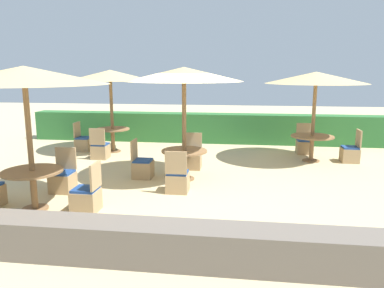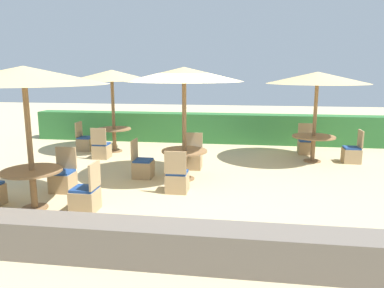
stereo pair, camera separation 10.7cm
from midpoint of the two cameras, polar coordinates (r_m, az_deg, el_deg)
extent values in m
plane|color=#C6B284|center=(8.23, -0.23, -6.97)|extent=(40.00, 40.00, 0.00)
cube|color=#2D6B33|center=(13.48, 3.26, 2.45)|extent=(13.00, 0.70, 1.04)
cube|color=#6B6056|center=(5.24, -5.53, -14.80)|extent=(10.00, 0.56, 0.55)
cylinder|color=olive|center=(12.05, -11.66, 4.69)|extent=(0.10, 0.10, 2.49)
cone|color=tan|center=(11.98, -11.88, 10.23)|extent=(2.57, 2.57, 0.32)
cylinder|color=olive|center=(12.25, -11.43, -1.04)|extent=(0.48, 0.48, 0.03)
cylinder|color=olive|center=(12.18, -11.49, 0.52)|extent=(0.12, 0.12, 0.71)
cylinder|color=olive|center=(12.12, -11.56, 2.26)|extent=(1.08, 1.08, 0.04)
cube|color=tan|center=(11.36, -13.32, -1.12)|extent=(0.46, 0.46, 0.40)
cube|color=navy|center=(11.32, -13.37, 0.00)|extent=(0.42, 0.42, 0.05)
cube|color=tan|center=(11.08, -13.82, 1.13)|extent=(0.46, 0.04, 0.48)
cube|color=tan|center=(12.58, -15.65, -0.06)|extent=(0.46, 0.46, 0.40)
cube|color=navy|center=(12.53, -15.71, 0.95)|extent=(0.42, 0.42, 0.05)
cube|color=tan|center=(12.58, -16.65, 2.16)|extent=(0.04, 0.46, 0.48)
cylinder|color=olive|center=(11.04, 18.48, 3.63)|extent=(0.10, 0.10, 2.44)
cone|color=tan|center=(10.96, 18.85, 9.54)|extent=(2.80, 2.80, 0.32)
cylinder|color=olive|center=(11.25, 18.10, -2.46)|extent=(0.48, 0.48, 0.03)
cylinder|color=olive|center=(11.18, 18.20, -0.80)|extent=(0.12, 0.12, 0.70)
cylinder|color=olive|center=(11.11, 18.32, 1.07)|extent=(1.19, 1.19, 0.04)
cube|color=tan|center=(11.46, 23.34, -1.64)|extent=(0.46, 0.46, 0.40)
cube|color=navy|center=(11.42, 23.43, -0.54)|extent=(0.42, 0.42, 0.05)
cube|color=tan|center=(11.43, 24.54, 0.74)|extent=(0.04, 0.46, 0.48)
cube|color=tan|center=(12.16, 17.17, -0.52)|extent=(0.46, 0.46, 0.40)
cube|color=navy|center=(12.12, 17.23, 0.53)|extent=(0.42, 0.42, 0.05)
cube|color=tan|center=(12.28, 17.16, 1.92)|extent=(0.46, 0.04, 0.48)
cylinder|color=olive|center=(7.40, -23.16, 0.28)|extent=(0.10, 0.10, 2.56)
cone|color=tan|center=(7.29, -23.89, 9.58)|extent=(2.96, 2.96, 0.32)
cylinder|color=olive|center=(7.72, -22.43, -8.97)|extent=(0.48, 0.48, 0.03)
cylinder|color=olive|center=(7.62, -22.62, -6.54)|extent=(0.12, 0.12, 0.72)
cylinder|color=olive|center=(7.52, -22.84, -3.79)|extent=(1.09, 1.09, 0.04)
cube|color=tan|center=(8.52, -18.72, -5.53)|extent=(0.46, 0.46, 0.40)
cube|color=navy|center=(8.46, -18.81, -4.07)|extent=(0.42, 0.42, 0.05)
cube|color=tan|center=(8.58, -18.29, -2.00)|extent=(0.46, 0.04, 0.48)
cube|color=tan|center=(7.25, -15.57, -8.28)|extent=(0.46, 0.46, 0.40)
cube|color=navy|center=(7.18, -15.67, -6.59)|extent=(0.42, 0.42, 0.05)
cube|color=tan|center=(7.02, -14.21, -4.65)|extent=(0.04, 0.46, 0.48)
cylinder|color=olive|center=(8.71, -0.83, 2.70)|extent=(0.10, 0.10, 2.56)
cone|color=tan|center=(8.62, -0.85, 10.60)|extent=(2.71, 2.71, 0.32)
cylinder|color=olive|center=(8.99, -0.81, -5.29)|extent=(0.48, 0.48, 0.03)
cylinder|color=olive|center=(8.90, -0.81, -3.31)|extent=(0.12, 0.12, 0.67)
cylinder|color=olive|center=(8.82, -0.82, -1.07)|extent=(1.08, 1.08, 0.04)
cube|color=tan|center=(9.89, 0.44, -2.64)|extent=(0.46, 0.46, 0.40)
cube|color=navy|center=(9.83, 0.44, -1.37)|extent=(0.42, 0.42, 0.05)
cube|color=tan|center=(9.98, 0.61, 0.37)|extent=(0.46, 0.04, 0.48)
cube|color=tan|center=(8.05, -1.87, -5.90)|extent=(0.46, 0.46, 0.40)
cube|color=navy|center=(7.99, -1.88, -4.36)|extent=(0.42, 0.42, 0.05)
cube|color=tan|center=(7.72, -2.17, -2.87)|extent=(0.46, 0.04, 0.48)
cube|color=tan|center=(9.16, -7.09, -3.85)|extent=(0.46, 0.46, 0.40)
cube|color=navy|center=(9.10, -7.13, -2.49)|extent=(0.42, 0.42, 0.05)
cube|color=tan|center=(9.10, -8.44, -0.81)|extent=(0.04, 0.46, 0.48)
camera|label=1|loc=(0.05, -89.64, 0.07)|focal=35.00mm
camera|label=2|loc=(0.05, 90.36, -0.07)|focal=35.00mm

